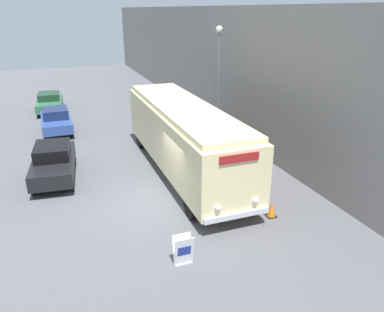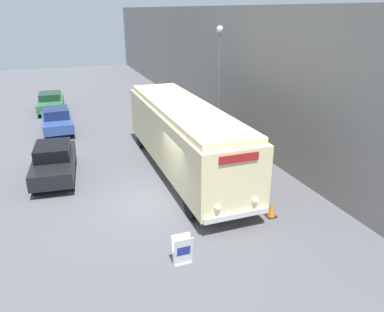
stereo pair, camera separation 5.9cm
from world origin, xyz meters
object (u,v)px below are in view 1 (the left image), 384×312
object	(u,v)px
sign_board	(183,250)
parked_car_mid	(56,120)
traffic_cone	(271,209)
parked_car_near	(54,162)
streetlamp	(218,69)
parked_car_far	(50,102)
vintage_bus	(184,135)

from	to	relation	value
sign_board	parked_car_mid	bearing A→B (deg)	101.65
parked_car_mid	traffic_cone	xyz separation A→B (m)	(7.07, -13.63, -0.46)
parked_car_near	parked_car_mid	size ratio (longest dim) A/B	1.10
parked_car_near	streetlamp	bearing A→B (deg)	19.57
sign_board	traffic_cone	world-z (taller)	sign_board
parked_car_mid	parked_car_far	distance (m)	5.54
parked_car_far	parked_car_mid	bearing A→B (deg)	-83.42
traffic_cone	parked_car_far	bearing A→B (deg)	111.03
sign_board	streetlamp	bearing A→B (deg)	61.07
sign_board	parked_car_far	distance (m)	20.90
parked_car_near	parked_car_mid	xyz separation A→B (m)	(0.33, 7.23, -0.05)
parked_car_near	parked_car_far	xyz separation A→B (m)	(0.03, 12.76, -0.09)
vintage_bus	parked_car_near	distance (m)	5.98
streetlamp	parked_car_near	world-z (taller)	streetlamp
sign_board	traffic_cone	size ratio (longest dim) A/B	1.55
streetlamp	parked_car_far	bearing A→B (deg)	130.63
vintage_bus	traffic_cone	world-z (taller)	vintage_bus
parked_car_near	parked_car_mid	bearing A→B (deg)	92.90
parked_car_mid	parked_car_far	world-z (taller)	parked_car_mid
vintage_bus	parked_car_far	world-z (taller)	vintage_bus
sign_board	parked_car_near	xyz separation A→B (m)	(-3.44, 7.86, 0.35)
streetlamp	parked_car_near	distance (m)	9.89
vintage_bus	streetlamp	size ratio (longest dim) A/B	1.73
parked_car_far	sign_board	bearing A→B (deg)	-77.12
parked_car_near	traffic_cone	distance (m)	9.79
parked_car_near	traffic_cone	size ratio (longest dim) A/B	7.30
parked_car_mid	parked_car_far	bearing A→B (deg)	91.84
sign_board	parked_car_far	size ratio (longest dim) A/B	0.22
vintage_bus	sign_board	world-z (taller)	vintage_bus
sign_board	streetlamp	world-z (taller)	streetlamp
sign_board	parked_car_near	world-z (taller)	parked_car_near
sign_board	streetlamp	distance (m)	12.14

